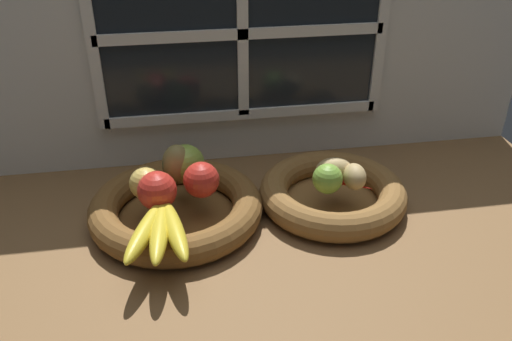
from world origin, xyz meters
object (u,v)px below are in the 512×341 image
object	(u,v)px
apple_golden_left	(146,183)
chili_pepper	(348,184)
fruit_bowl_left	(176,208)
potato_small	(355,177)
apple_red_front	(157,192)
apple_green_back	(186,163)
lime_near	(327,179)
fruit_bowl_right	(332,193)
banana_bunch_front	(160,228)
apple_red_right	(201,180)
potato_large	(334,170)
pear_brown	(177,164)

from	to	relation	value
apple_golden_left	chili_pepper	bearing A→B (deg)	-4.29
fruit_bowl_left	potato_small	size ratio (longest dim) A/B	5.59
apple_red_front	apple_golden_left	size ratio (longest dim) A/B	1.16
apple_green_back	lime_near	bearing A→B (deg)	-18.70
lime_near	potato_small	bearing A→B (deg)	6.67
fruit_bowl_left	fruit_bowl_right	world-z (taller)	same
apple_red_front	lime_near	distance (cm)	33.26
apple_green_back	banana_bunch_front	world-z (taller)	apple_green_back
apple_red_right	banana_bunch_front	world-z (taller)	apple_red_right
fruit_bowl_right	apple_red_front	size ratio (longest dim) A/B	4.13
potato_large	chili_pepper	world-z (taller)	potato_large
pear_brown	fruit_bowl_right	bearing A→B (deg)	-8.29
pear_brown	banana_bunch_front	size ratio (longest dim) A/B	0.42
apple_red_front	pear_brown	xyz separation A→B (cm)	(4.14, 8.94, 0.53)
potato_large	potato_small	world-z (taller)	same
fruit_bowl_left	apple_red_right	bearing A→B (deg)	-11.87
apple_red_front	chili_pepper	bearing A→B (deg)	2.02
apple_red_right	fruit_bowl_left	bearing A→B (deg)	168.13
fruit_bowl_right	banana_bunch_front	world-z (taller)	banana_bunch_front
apple_green_back	apple_red_front	size ratio (longest dim) A/B	1.05
fruit_bowl_left	apple_golden_left	bearing A→B (deg)	179.56
apple_green_back	potato_small	size ratio (longest dim) A/B	1.26
apple_red_front	lime_near	bearing A→B (deg)	0.67
apple_red_front	apple_red_right	world-z (taller)	apple_red_front
fruit_bowl_left	apple_red_front	bearing A→B (deg)	-126.77
apple_green_back	potato_large	world-z (taller)	apple_green_back
apple_red_front	fruit_bowl_right	bearing A→B (deg)	6.86
potato_large	chili_pepper	distance (cm)	4.07
apple_golden_left	pear_brown	size ratio (longest dim) A/B	0.75
lime_near	fruit_bowl_right	bearing A→B (deg)	56.31
potato_small	potato_large	bearing A→B (deg)	135.00
pear_brown	fruit_bowl_left	bearing A→B (deg)	-101.15
potato_large	chili_pepper	xyz separation A→B (cm)	(2.15, -2.98, -1.75)
apple_red_right	lime_near	size ratio (longest dim) A/B	1.18
apple_red_front	banana_bunch_front	size ratio (longest dim) A/B	0.37
fruit_bowl_right	chili_pepper	distance (cm)	5.44
apple_green_back	apple_red_front	distance (cm)	11.29
apple_red_right	apple_golden_left	bearing A→B (deg)	173.86
fruit_bowl_right	pear_brown	xyz separation A→B (cm)	(-31.74, 4.62, 7.45)
pear_brown	potato_small	bearing A→B (deg)	-12.67
apple_red_right	lime_near	world-z (taller)	apple_red_right
apple_red_front	fruit_bowl_left	bearing A→B (deg)	53.23
apple_red_right	pear_brown	size ratio (longest dim) A/B	0.84
pear_brown	potato_large	xyz separation A→B (cm)	(31.74, -4.62, -1.68)
apple_red_right	potato_small	xyz separation A→B (cm)	(30.60, -2.13, -1.01)
chili_pepper	lime_near	bearing A→B (deg)	-134.52
fruit_bowl_right	pear_brown	bearing A→B (deg)	171.71
apple_golden_left	chili_pepper	xyz separation A→B (cm)	(40.25, -3.02, -2.37)
apple_red_front	potato_large	size ratio (longest dim) A/B	0.98
apple_red_front	apple_red_right	distance (cm)	9.10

